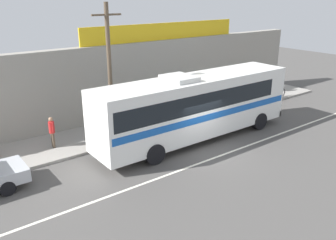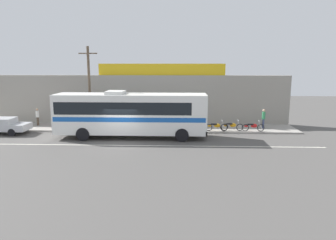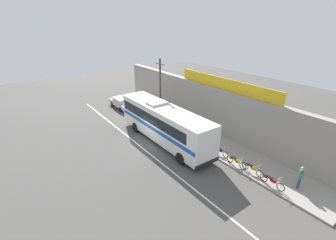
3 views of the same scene
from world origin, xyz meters
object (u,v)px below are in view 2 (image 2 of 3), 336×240
Objects in this scene: pedestrian_by_curb at (37,116)px; motorcycle_black at (216,126)px; pedestrian_near_shop at (264,117)px; intercity_bus at (130,112)px; utility_pole at (89,87)px; pedestrian_far_left at (63,117)px; motorcycle_red at (193,126)px; motorcycle_orange at (232,126)px; parked_car at (1,125)px; motorcycle_blue at (253,126)px.

motorcycle_black is at bearing -6.37° from pedestrian_by_curb.
intercity_bus is at bearing -163.28° from pedestrian_near_shop.
intercity_bus reaches higher than motorcycle_black.
utility_pole is at bearing -16.86° from pedestrian_by_curb.
motorcycle_black is at bearing -5.27° from pedestrian_far_left.
utility_pole is at bearing 149.38° from intercity_bus.
pedestrian_by_curb is (-5.58, 1.69, -2.81)m from utility_pole.
motorcycle_red and motorcycle_orange have the same top height.
motorcycle_orange is at bearing -5.23° from pedestrian_by_curb.
motorcycle_red and motorcycle_black have the same top height.
parked_car is at bearing -120.67° from pedestrian_by_curb.
utility_pole is at bearing 179.45° from motorcycle_blue.
pedestrian_far_left is at bearing -12.04° from pedestrian_by_curb.
intercity_bus is at bearing -22.83° from pedestrian_by_curb.
parked_car is 2.36× the size of motorcycle_blue.
motorcycle_black is (18.35, 1.17, -0.17)m from parked_car.
parked_car reaches higher than motorcycle_blue.
utility_pole is at bearing -179.78° from motorcycle_orange.
motorcycle_orange is (12.37, 0.05, -3.32)m from utility_pole.
parked_car is 19.79m from motorcycle_orange.
motorcycle_black is 13.97m from pedestrian_far_left.
pedestrian_far_left is (-18.30, -0.06, -0.06)m from pedestrian_near_shop.
pedestrian_near_shop is (3.00, 1.14, 0.59)m from motorcycle_orange.
parked_car reaches higher than motorcycle_black.
parked_car reaches higher than motorcycle_orange.
intercity_bus is 7.28× the size of pedestrian_far_left.
motorcycle_red is 1.97m from motorcycle_black.
motorcycle_red is 1.12× the size of pedestrian_near_shop.
parked_car is at bearing -151.12° from pedestrian_far_left.
parked_car is 5.09m from pedestrian_far_left.
parked_car is at bearing -175.19° from motorcycle_red.
motorcycle_blue is 0.99× the size of motorcycle_orange.
pedestrian_by_curb is at bearing 173.59° from motorcycle_red.
intercity_bus reaches higher than parked_car.
intercity_bus is at bearing -26.67° from pedestrian_far_left.
pedestrian_near_shop is (20.96, -0.51, 0.08)m from pedestrian_by_curb.
utility_pole is (-3.85, 2.28, 1.82)m from intercity_bus.
motorcycle_orange is at bearing -0.08° from motorcycle_red.
motorcycle_blue is at bearing -4.23° from pedestrian_far_left.
pedestrian_by_curb is (-16.56, 1.85, 0.51)m from motorcycle_black.
motorcycle_orange is at bearing 8.37° from motorcycle_black.
parked_car is at bearing -176.36° from motorcycle_black.
pedestrian_near_shop reaches higher than motorcycle_blue.
utility_pole is 4.19m from pedestrian_far_left.
motorcycle_black is (10.98, -0.16, -3.32)m from utility_pole.
pedestrian_far_left reaches higher than parked_car.
pedestrian_near_shop reaches higher than motorcycle_orange.
pedestrian_by_curb is (-19.72, 1.83, 0.51)m from motorcycle_blue.
motorcycle_red is 1.01× the size of motorcycle_black.
pedestrian_by_curb reaches higher than parked_car.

